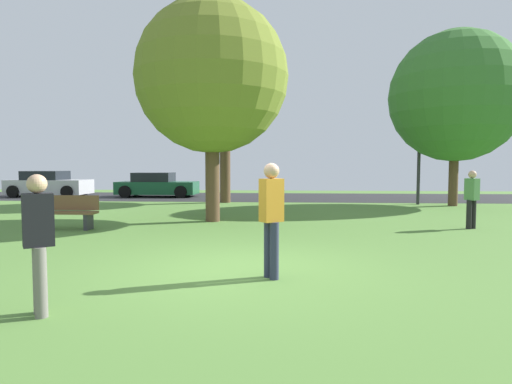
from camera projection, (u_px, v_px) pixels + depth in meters
ground_plane at (241, 270)px, 7.14m from camera, size 44.00×44.00×0.00m
road_strip at (272, 197)px, 23.07m from camera, size 44.00×6.40×0.01m
oak_tree_right at (212, 77)px, 12.99m from camera, size 4.59×4.59×6.66m
oak_tree_left at (225, 94)px, 19.53m from camera, size 4.33×4.33×7.12m
maple_tree_far at (456, 97)px, 17.93m from camera, size 5.39×5.39×7.25m
person_thrower at (39, 238)px, 4.93m from camera, size 0.39×0.36×1.62m
person_catcher at (271, 214)px, 6.55m from camera, size 0.39×0.36×1.76m
person_bystander at (472, 197)px, 11.65m from camera, size 0.34×0.39×1.57m
parked_car_silver at (49, 185)px, 23.50m from camera, size 4.18×2.06×1.39m
parked_car_green at (157, 186)px, 23.36m from camera, size 4.21×2.00×1.30m
park_bench at (68, 212)px, 11.62m from camera, size 1.60×0.45×0.90m
street_lamp_post at (419, 153)px, 18.71m from camera, size 0.14×0.14×4.50m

